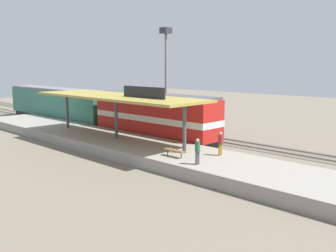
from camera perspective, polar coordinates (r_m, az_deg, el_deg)
name	(u,v)px	position (r m, az deg, el deg)	size (l,w,h in m)	color
ground_plane	(168,138)	(38.20, 0.07, -1.85)	(120.00, 120.00, 0.00)	#706656
track_near	(154,141)	(36.81, -2.09, -2.23)	(3.20, 110.00, 0.16)	#5F5649
track_far	(186,135)	(40.07, 2.66, -1.30)	(3.20, 110.00, 0.16)	#5F5649
platform	(117,143)	(33.77, -7.74, -2.62)	(6.00, 44.00, 0.90)	gray
station_canopy	(116,97)	(33.11, -7.79, 4.29)	(5.20, 18.00, 4.70)	#47474C
platform_bench	(174,151)	(26.64, 0.97, -3.74)	(0.44, 1.70, 0.50)	#333338
locomotive	(154,116)	(36.41, -2.11, 1.44)	(2.93, 14.43, 4.44)	#28282D
passenger_carriage_single	(58,104)	(50.88, -16.31, 3.16)	(2.90, 20.00, 4.24)	#28282D
freight_car	(162,114)	(42.14, -0.89, 1.89)	(2.80, 12.00, 3.54)	#28282D
light_mast	(166,56)	(45.88, -0.32, 10.53)	(1.10, 1.10, 11.70)	slate
person_waiting	(220,142)	(27.18, 7.92, -2.46)	(0.34, 0.34, 1.71)	olive
person_walking	(198,150)	(24.56, 4.47, -3.65)	(0.34, 0.34, 1.71)	#4C4C51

